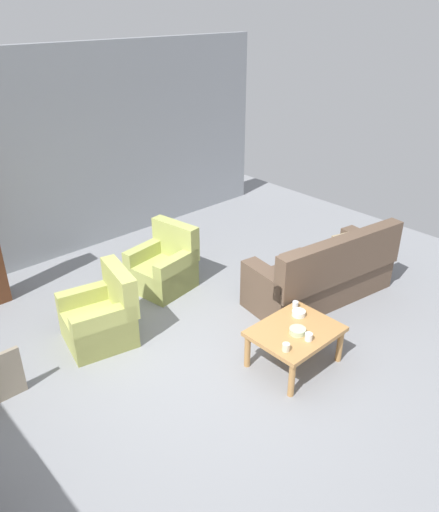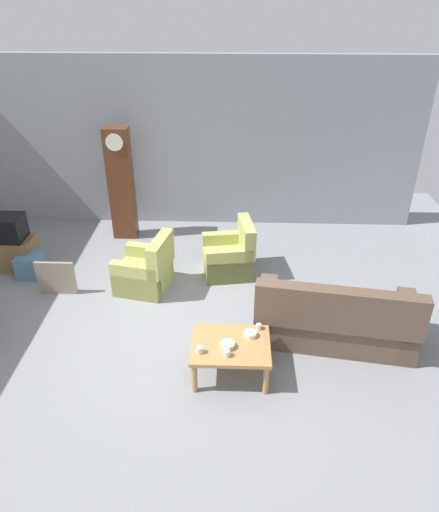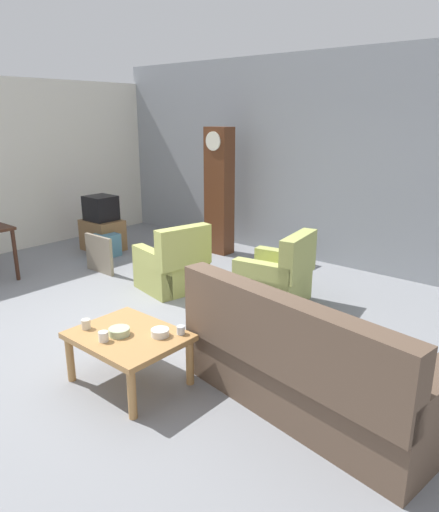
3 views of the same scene
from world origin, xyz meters
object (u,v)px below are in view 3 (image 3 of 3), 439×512
object	(u,v)px
tv_crt	(101,208)
cup_cream_tall	(86,324)
coffee_table_wood	(128,341)
cup_blue_rimmed	(181,330)
storage_box_blue	(104,245)
cup_white_porcelain	(103,336)
bowl_white_stacked	(160,333)
tv_stand_cabinet	(103,235)
armchair_olive_near	(173,268)
framed_picture_leaning	(99,254)
bowl_shallow_green	(119,332)
couch_floral	(306,370)
grandfather_clock	(219,191)
armchair_olive_far	(277,280)

from	to	relation	value
tv_crt	cup_cream_tall	bearing A→B (deg)	-37.93
coffee_table_wood	cup_blue_rimmed	world-z (taller)	cup_blue_rimmed
storage_box_blue	cup_white_porcelain	distance (m)	4.13
cup_cream_tall	bowl_white_stacked	world-z (taller)	cup_cream_tall
tv_stand_cabinet	cup_white_porcelain	xyz separation A→B (m)	(3.67, -2.66, 0.25)
armchair_olive_near	bowl_white_stacked	bearing A→B (deg)	-46.80
framed_picture_leaning	bowl_shallow_green	distance (m)	3.21
tv_stand_cabinet	tv_crt	distance (m)	0.48
coffee_table_wood	bowl_shallow_green	size ratio (longest dim) A/B	5.24
couch_floral	coffee_table_wood	bearing A→B (deg)	-154.56
tv_stand_cabinet	bowl_shallow_green	distance (m)	4.46
tv_stand_cabinet	framed_picture_leaning	bearing A→B (deg)	-38.60
grandfather_clock	cup_blue_rimmed	xyz separation A→B (m)	(2.42, -3.35, -0.55)
storage_box_blue	bowl_shallow_green	world-z (taller)	bowl_shallow_green
cup_blue_rimmed	bowl_white_stacked	size ratio (longest dim) A/B	0.47
armchair_olive_near	framed_picture_leaning	xyz separation A→B (m)	(-1.37, -0.21, -0.02)
armchair_olive_far	tv_crt	world-z (taller)	tv_crt
cup_blue_rimmed	armchair_olive_near	bearing A→B (deg)	137.52
cup_blue_rimmed	tv_crt	bearing A→B (deg)	152.18
armchair_olive_near	grandfather_clock	xyz separation A→B (m)	(-0.70, 1.78, 0.75)
armchair_olive_near	cup_white_porcelain	bearing A→B (deg)	-57.64
grandfather_clock	armchair_olive_near	bearing A→B (deg)	-68.54
coffee_table_wood	framed_picture_leaning	world-z (taller)	framed_picture_leaning
couch_floral	tv_stand_cabinet	xyz separation A→B (m)	(-5.10, 1.79, -0.09)
cup_blue_rimmed	cup_white_porcelain	bearing A→B (deg)	-127.65
framed_picture_leaning	cup_blue_rimmed	distance (m)	3.39
armchair_olive_near	couch_floral	bearing A→B (deg)	-23.81
couch_floral	tv_crt	size ratio (longest dim) A/B	4.60
armchair_olive_near	cup_blue_rimmed	xyz separation A→B (m)	(1.72, -1.58, 0.20)
bowl_shallow_green	framed_picture_leaning	bearing A→B (deg)	147.47
couch_floral	storage_box_blue	size ratio (longest dim) A/B	4.85
coffee_table_wood	bowl_shallow_green	xyz separation A→B (m)	(-0.04, -0.06, 0.10)
coffee_table_wood	storage_box_blue	distance (m)	4.04
tv_crt	cup_blue_rimmed	distance (m)	4.61
couch_floral	cup_cream_tall	xyz separation A→B (m)	(-1.75, -0.83, 0.16)
couch_floral	framed_picture_leaning	world-z (taller)	couch_floral
grandfather_clock	bowl_shallow_green	size ratio (longest dim) A/B	11.46
armchair_olive_far	cup_white_porcelain	world-z (taller)	armchair_olive_far
armchair_olive_far	armchair_olive_near	bearing A→B (deg)	-158.77
cup_white_porcelain	bowl_white_stacked	xyz separation A→B (m)	(0.29, 0.37, -0.01)
tv_crt	coffee_table_wood	bearing A→B (deg)	-33.30
tv_crt	bowl_shallow_green	bearing A→B (deg)	-34.23
couch_floral	bowl_shallow_green	bearing A→B (deg)	-153.25
grandfather_clock	bowl_shallow_green	distance (m)	4.27
armchair_olive_near	grandfather_clock	world-z (taller)	grandfather_clock
framed_picture_leaning	storage_box_blue	world-z (taller)	framed_picture_leaning
cup_blue_rimmed	cup_cream_tall	xyz separation A→B (m)	(-0.71, -0.47, 0.01)
coffee_table_wood	framed_picture_leaning	bearing A→B (deg)	148.77
tv_stand_cabinet	storage_box_blue	world-z (taller)	tv_stand_cabinet
armchair_olive_far	bowl_white_stacked	bearing A→B (deg)	-82.61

